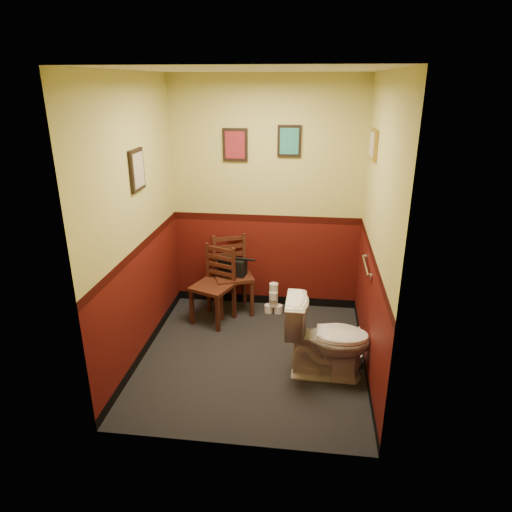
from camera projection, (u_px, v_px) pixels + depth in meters
The scene contains 17 objects.
floor at pixel (253, 357), 4.62m from camera, with size 2.20×2.40×0.00m, color black.
ceiling at pixel (252, 69), 3.65m from camera, with size 2.20×2.40×0.00m, color silver.
wall_back at pixel (266, 198), 5.25m from camera, with size 2.20×2.70×0.00m, color #4B0F0B.
wall_front at pixel (229, 285), 3.02m from camera, with size 2.20×2.70×0.00m, color #4B0F0B.
wall_left at pixel (136, 225), 4.26m from camera, with size 2.40×2.70×0.00m, color #4B0F0B.
wall_right at pixel (376, 235), 4.01m from camera, with size 2.40×2.70×0.00m, color #4B0F0B.
grab_bar at pixel (366, 266), 4.39m from camera, with size 0.05×0.56×0.06m.
framed_print_back_a at pixel (235, 145), 5.05m from camera, with size 0.28×0.04×0.36m.
framed_print_back_b at pixel (289, 141), 4.96m from camera, with size 0.26×0.04×0.34m.
framed_print_left at pixel (137, 170), 4.17m from camera, with size 0.04×0.30×0.38m.
framed_print_right at pixel (374, 145), 4.31m from camera, with size 0.04×0.34×0.28m.
toilet at pixel (327, 339), 4.21m from camera, with size 0.44×0.79×0.78m, color white.
toilet_brush at pixel (356, 359), 4.47m from camera, with size 0.12×0.12×0.42m.
chair_left at pixel (214, 285), 5.19m from camera, with size 0.53×0.53×0.87m.
chair_right at pixel (232, 275), 5.42m from camera, with size 0.56×0.56×0.91m.
handbag at pixel (233, 267), 5.34m from camera, with size 0.34×0.21×0.23m.
tp_stack at pixel (273, 300), 5.44m from camera, with size 0.22×0.13×0.38m.
Camera 1 is at (0.52, -3.91, 2.62)m, focal length 32.00 mm.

